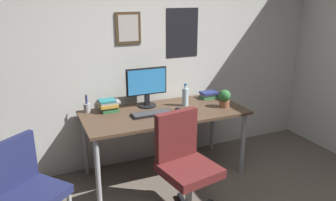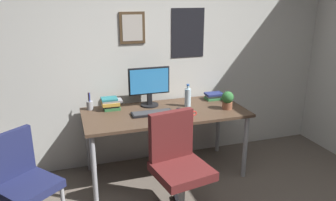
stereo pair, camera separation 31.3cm
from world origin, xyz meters
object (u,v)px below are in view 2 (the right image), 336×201
water_bottle (188,97)px  pen_cup (90,105)px  potted_plant (227,100)px  book_stack_right (111,103)px  keyboard (152,113)px  coffee_mug_near (190,114)px  side_chair (22,178)px  computer_mouse (179,110)px  book_stack_left (214,96)px  office_chair (178,160)px  monitor (149,85)px

water_bottle → pen_cup: water_bottle is taller
potted_plant → book_stack_right: (-1.21, 0.37, -0.04)m
keyboard → pen_cup: bearing=150.1°
keyboard → pen_cup: 0.70m
water_bottle → coffee_mug_near: bearing=-107.6°
side_chair → pen_cup: bearing=52.8°
side_chair → computer_mouse: side_chair is taller
computer_mouse → coffee_mug_near: bearing=-83.3°
book_stack_left → book_stack_right: book_stack_right is taller
office_chair → side_chair: office_chair is taller
monitor → water_bottle: 0.45m
side_chair → keyboard: size_ratio=2.03×
computer_mouse → water_bottle: 0.22m
pen_cup → book_stack_left: pen_cup is taller
office_chair → pen_cup: bearing=123.6°
keyboard → book_stack_left: bearing=18.4°
computer_mouse → coffee_mug_near: 0.24m
potted_plant → book_stack_right: bearing=163.1°
potted_plant → pen_cup: (-1.43, 0.43, -0.05)m
keyboard → computer_mouse: 0.30m
pen_cup → keyboard: bearing=-29.9°
office_chair → coffee_mug_near: office_chair is taller
water_bottle → coffee_mug_near: 0.39m
coffee_mug_near → potted_plant: size_ratio=0.58×
side_chair → coffee_mug_near: size_ratio=7.70×
side_chair → potted_plant: potted_plant is taller
keyboard → coffee_mug_near: coffee_mug_near is taller
coffee_mug_near → potted_plant: 0.52m
monitor → keyboard: 0.36m
monitor → pen_cup: (-0.65, 0.06, -0.19)m
book_stack_left → book_stack_right: size_ratio=1.01×
monitor → book_stack_right: 0.46m
monitor → pen_cup: bearing=174.3°
office_chair → water_bottle: water_bottle is taller
side_chair → pen_cup: 1.09m
pen_cup → book_stack_left: size_ratio=0.91×
book_stack_left → computer_mouse: bearing=-152.4°
monitor → potted_plant: bearing=-25.1°
side_chair → book_stack_left: 2.23m
office_chair → water_bottle: 0.92m
office_chair → computer_mouse: 0.72m
water_bottle → book_stack_right: bearing=169.4°
potted_plant → office_chair: bearing=-143.8°
book_stack_right → monitor: bearing=-0.4°
office_chair → book_stack_right: 1.07m
potted_plant → pen_cup: size_ratio=0.98×
keyboard → book_stack_left: (0.84, 0.28, 0.03)m
side_chair → potted_plant: (2.06, 0.41, 0.35)m
office_chair → monitor: (-0.01, 0.93, 0.46)m
keyboard → potted_plant: 0.83m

